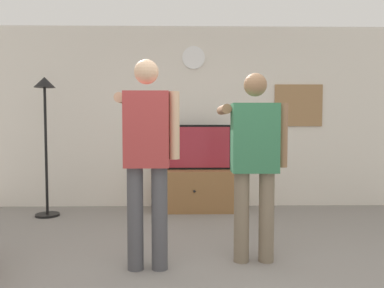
# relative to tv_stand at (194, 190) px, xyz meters

# --- Properties ---
(back_wall) EXTENTS (6.40, 0.10, 2.70)m
(back_wall) POSITION_rel_tv_stand_xyz_m (-0.08, 0.35, 1.05)
(back_wall) COLOR silver
(back_wall) RESTS_ON ground_plane
(tv_stand) EXTENTS (1.14, 0.49, 0.59)m
(tv_stand) POSITION_rel_tv_stand_xyz_m (0.00, 0.00, 0.00)
(tv_stand) COLOR olive
(tv_stand) RESTS_ON ground_plane
(television) EXTENTS (1.09, 0.07, 0.65)m
(television) POSITION_rel_tv_stand_xyz_m (-0.00, 0.05, 0.62)
(television) COLOR black
(television) RESTS_ON tv_stand
(wall_clock) EXTENTS (0.34, 0.03, 0.34)m
(wall_clock) POSITION_rel_tv_stand_xyz_m (-0.00, 0.29, 1.94)
(wall_clock) COLOR white
(framed_picture) EXTENTS (0.72, 0.04, 0.63)m
(framed_picture) POSITION_rel_tv_stand_xyz_m (1.58, 0.30, 1.23)
(framed_picture) COLOR #997047
(floor_lamp) EXTENTS (0.32, 0.32, 1.88)m
(floor_lamp) POSITION_rel_tv_stand_xyz_m (-2.01, -0.28, 1.05)
(floor_lamp) COLOR black
(floor_lamp) RESTS_ON ground_plane
(person_standing_nearer_lamp) EXTENTS (0.56, 0.78, 1.82)m
(person_standing_nearer_lamp) POSITION_rel_tv_stand_xyz_m (-0.46, -2.18, 0.73)
(person_standing_nearer_lamp) COLOR #4C4C51
(person_standing_nearer_lamp) RESTS_ON ground_plane
(person_standing_nearer_couch) EXTENTS (0.60, 0.78, 1.73)m
(person_standing_nearer_couch) POSITION_rel_tv_stand_xyz_m (0.50, -2.01, 0.68)
(person_standing_nearer_couch) COLOR #7A6B56
(person_standing_nearer_couch) RESTS_ON ground_plane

